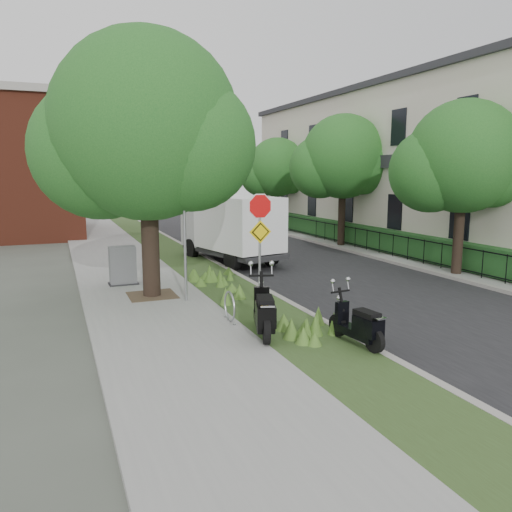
{
  "coord_description": "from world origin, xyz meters",
  "views": [
    {
      "loc": [
        -6.57,
        -11.93,
        3.74
      ],
      "look_at": [
        -1.05,
        1.75,
        1.3
      ],
      "focal_mm": 35.0,
      "sensor_mm": 36.0,
      "label": 1
    }
  ],
  "objects_px": {
    "scooter_near": "(264,317)",
    "scooter_far": "(361,329)",
    "utility_cabinet": "(123,266)",
    "sign_assembly": "(260,226)",
    "box_truck": "(232,226)"
  },
  "relations": [
    {
      "from": "scooter_near",
      "to": "scooter_far",
      "type": "bearing_deg",
      "value": -39.64
    },
    {
      "from": "scooter_near",
      "to": "utility_cabinet",
      "type": "relative_size",
      "value": 1.55
    },
    {
      "from": "scooter_near",
      "to": "scooter_far",
      "type": "relative_size",
      "value": 1.14
    },
    {
      "from": "sign_assembly",
      "to": "scooter_near",
      "type": "xyz_separation_m",
      "value": [
        -0.97,
        -2.61,
        -1.74
      ]
    },
    {
      "from": "sign_assembly",
      "to": "utility_cabinet",
      "type": "xyz_separation_m",
      "value": [
        -3.2,
        4.14,
        -1.6
      ]
    },
    {
      "from": "sign_assembly",
      "to": "scooter_far",
      "type": "relative_size",
      "value": 1.89
    },
    {
      "from": "sign_assembly",
      "to": "utility_cabinet",
      "type": "height_order",
      "value": "sign_assembly"
    },
    {
      "from": "sign_assembly",
      "to": "scooter_near",
      "type": "relative_size",
      "value": 1.66
    },
    {
      "from": "scooter_near",
      "to": "box_truck",
      "type": "bearing_deg",
      "value": 74.74
    },
    {
      "from": "sign_assembly",
      "to": "box_truck",
      "type": "relative_size",
      "value": 0.57
    },
    {
      "from": "scooter_near",
      "to": "box_truck",
      "type": "distance_m",
      "value": 10.21
    },
    {
      "from": "box_truck",
      "to": "scooter_far",
      "type": "bearing_deg",
      "value": -95.28
    },
    {
      "from": "scooter_near",
      "to": "box_truck",
      "type": "relative_size",
      "value": 0.35
    },
    {
      "from": "box_truck",
      "to": "sign_assembly",
      "type": "bearing_deg",
      "value": -103.35
    },
    {
      "from": "sign_assembly",
      "to": "scooter_far",
      "type": "height_order",
      "value": "sign_assembly"
    }
  ]
}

